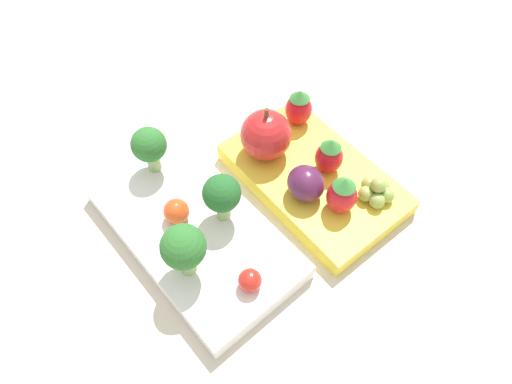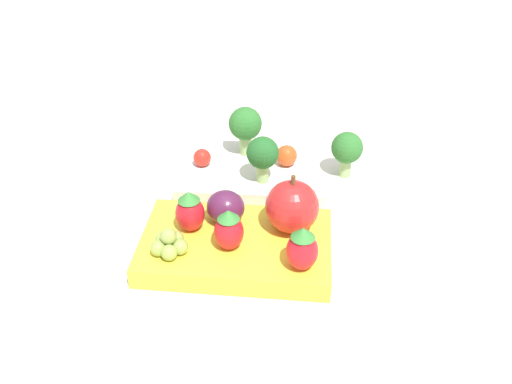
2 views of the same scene
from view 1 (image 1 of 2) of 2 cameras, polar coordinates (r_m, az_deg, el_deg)
ground_plane at (r=0.48m, az=0.08°, el=-2.22°), size 4.00×4.00×0.00m
bento_box_savoury at (r=0.46m, az=-7.77°, el=-4.84°), size 0.24×0.15×0.02m
bento_box_fruit at (r=0.50m, az=7.18°, el=1.68°), size 0.20×0.14×0.02m
broccoli_floret_0 at (r=0.42m, az=-4.14°, el=-0.54°), size 0.04×0.04×0.06m
broccoli_floret_1 at (r=0.40m, az=-9.04°, el=-6.94°), size 0.04×0.04×0.06m
broccoli_floret_2 at (r=0.47m, az=-13.21°, el=5.62°), size 0.04×0.04×0.06m
cherry_tomato_0 at (r=0.45m, az=-9.92°, el=-2.39°), size 0.03×0.03×0.03m
cherry_tomato_1 at (r=0.41m, az=-0.76°, el=-10.97°), size 0.02×0.02×0.02m
apple at (r=0.48m, az=1.26°, el=7.15°), size 0.05×0.05×0.06m
strawberry_0 at (r=0.48m, az=9.14°, el=4.49°), size 0.03×0.03×0.04m
strawberry_1 at (r=0.45m, az=10.70°, el=-0.31°), size 0.03×0.03×0.05m
strawberry_2 at (r=0.52m, az=5.36°, el=10.47°), size 0.03×0.03×0.05m
plum at (r=0.46m, az=6.25°, el=1.08°), size 0.04×0.04×0.04m
grape_cluster at (r=0.47m, az=14.82°, el=0.16°), size 0.04×0.04×0.03m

